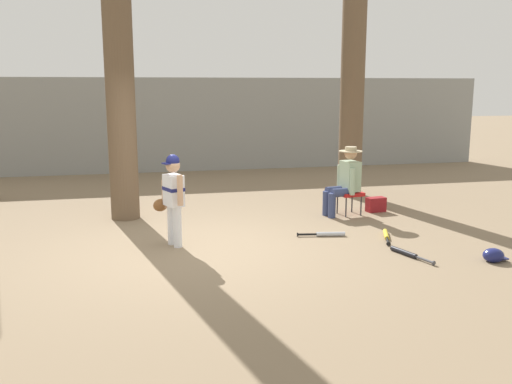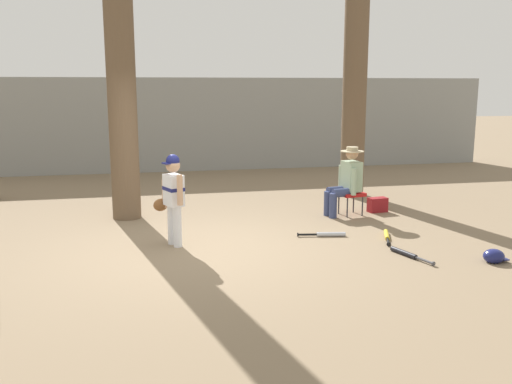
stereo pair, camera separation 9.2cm
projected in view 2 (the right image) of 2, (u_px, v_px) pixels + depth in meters
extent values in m
plane|color=#7F6B51|center=(196.00, 250.00, 7.68)|extent=(60.00, 60.00, 0.00)
cube|color=gray|center=(166.00, 125.00, 14.61)|extent=(18.00, 0.36, 2.45)
cylinder|color=brown|center=(121.00, 76.00, 9.11)|extent=(0.48, 0.48, 4.79)
cone|color=brown|center=(127.00, 218.00, 9.56)|extent=(0.74, 0.74, 0.29)
cylinder|color=brown|center=(355.00, 87.00, 11.20)|extent=(0.49, 0.49, 4.40)
cone|color=brown|center=(351.00, 194.00, 11.61)|extent=(0.80, 0.80, 0.29)
cylinder|color=white|center=(177.00, 227.00, 7.78)|extent=(0.12, 0.12, 0.58)
cylinder|color=white|center=(172.00, 224.00, 7.93)|extent=(0.12, 0.12, 0.58)
cube|color=white|center=(174.00, 190.00, 7.76)|extent=(0.30, 0.35, 0.44)
cube|color=navy|center=(174.00, 189.00, 7.76)|extent=(0.31, 0.36, 0.05)
sphere|color=tan|center=(173.00, 165.00, 7.69)|extent=(0.20, 0.20, 0.20)
sphere|color=navy|center=(173.00, 161.00, 7.68)|extent=(0.19, 0.19, 0.19)
cube|color=navy|center=(167.00, 163.00, 7.64)|extent=(0.14, 0.17, 0.02)
cylinder|color=tan|center=(180.00, 190.00, 7.55)|extent=(0.10, 0.10, 0.42)
cylinder|color=tan|center=(165.00, 194.00, 7.92)|extent=(0.10, 0.10, 0.40)
ellipsoid|color=brown|center=(161.00, 205.00, 7.94)|extent=(0.25, 0.19, 0.18)
cube|color=red|center=(351.00, 194.00, 9.71)|extent=(0.46, 0.46, 0.06)
cylinder|color=#333338|center=(347.00, 207.00, 9.55)|extent=(0.02, 0.02, 0.38)
cylinder|color=#333338|center=(339.00, 203.00, 9.83)|extent=(0.02, 0.02, 0.38)
cylinder|color=#333338|center=(362.00, 205.00, 9.66)|extent=(0.02, 0.02, 0.38)
cylinder|color=#333338|center=(354.00, 202.00, 9.93)|extent=(0.02, 0.02, 0.38)
cylinder|color=navy|center=(333.00, 206.00, 9.51)|extent=(0.13, 0.13, 0.43)
cylinder|color=navy|center=(328.00, 203.00, 9.69)|extent=(0.13, 0.13, 0.43)
cylinder|color=navy|center=(344.00, 193.00, 9.54)|extent=(0.42, 0.21, 0.15)
cylinder|color=navy|center=(338.00, 191.00, 9.72)|extent=(0.42, 0.21, 0.15)
cube|color=#99B293|center=(351.00, 176.00, 9.65)|extent=(0.29, 0.39, 0.52)
cylinder|color=#99B293|center=(354.00, 182.00, 9.43)|extent=(0.10, 0.10, 0.46)
cylinder|color=#99B293|center=(341.00, 178.00, 9.84)|extent=(0.10, 0.10, 0.46)
sphere|color=tan|center=(352.00, 153.00, 9.57)|extent=(0.22, 0.22, 0.22)
cylinder|color=tan|center=(352.00, 151.00, 9.57)|extent=(0.40, 0.40, 0.02)
cylinder|color=tan|center=(352.00, 149.00, 9.56)|extent=(0.20, 0.20, 0.09)
cube|color=maroon|center=(377.00, 205.00, 9.98)|extent=(0.36, 0.22, 0.26)
cylinder|color=#B7BCC6|center=(331.00, 234.00, 8.37)|extent=(0.44, 0.14, 0.07)
cylinder|color=black|center=(307.00, 235.00, 8.35)|extent=(0.29, 0.08, 0.03)
cylinder|color=black|center=(298.00, 235.00, 8.35)|extent=(0.02, 0.06, 0.06)
cylinder|color=yellow|center=(387.00, 235.00, 8.34)|extent=(0.23, 0.44, 0.07)
cylinder|color=black|center=(388.00, 241.00, 7.98)|extent=(0.14, 0.29, 0.03)
cylinder|color=black|center=(389.00, 244.00, 7.84)|extent=(0.06, 0.04, 0.06)
cylinder|color=black|center=(404.00, 253.00, 7.44)|extent=(0.19, 0.46, 0.07)
cylinder|color=#4C4C51|center=(425.00, 260.00, 7.12)|extent=(0.12, 0.30, 0.03)
cylinder|color=#4C4C51|center=(433.00, 264.00, 6.98)|extent=(0.06, 0.03, 0.06)
ellipsoid|color=navy|center=(494.00, 256.00, 7.13)|extent=(0.27, 0.25, 0.19)
cube|color=navy|center=(502.00, 259.00, 7.17)|extent=(0.11, 0.14, 0.02)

